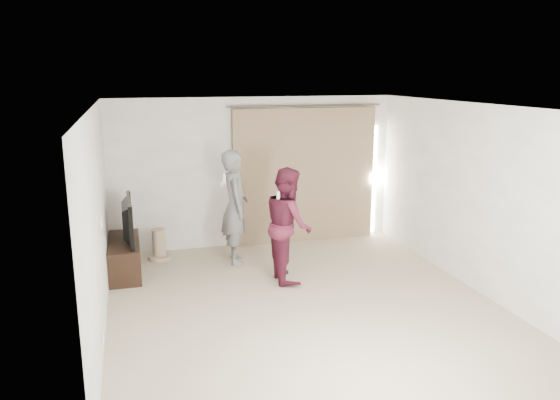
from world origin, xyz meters
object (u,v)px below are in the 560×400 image
(tv_console, at_px, (125,257))
(tv, at_px, (122,220))
(person_woman, at_px, (288,224))
(person_man, at_px, (235,207))

(tv_console, xyz_separation_m, tv, (0.00, 0.00, 0.58))
(tv_console, distance_m, person_woman, 2.57)
(tv, distance_m, person_woman, 2.51)
(tv, height_order, person_woman, person_woman)
(person_woman, bearing_deg, person_man, 121.90)
(tv_console, relative_size, person_man, 0.72)
(tv, xyz_separation_m, person_woman, (2.34, -0.90, 0.00))
(tv, xyz_separation_m, person_man, (1.74, 0.06, 0.08))
(tv, bearing_deg, person_man, -88.92)
(tv_console, height_order, person_woman, person_woman)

